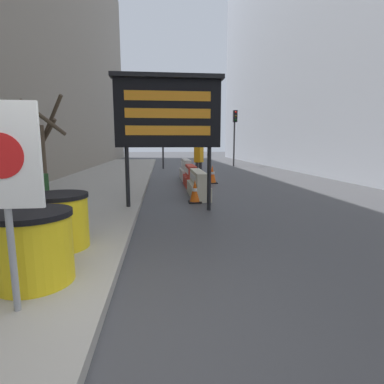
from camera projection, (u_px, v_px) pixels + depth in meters
The scene contains 14 objects.
ground_plane at pixel (101, 329), 2.72m from camera, with size 120.00×120.00×0.00m, color #3F3F42.
bare_tree at pixel (41, 144), 9.98m from camera, with size 1.70×1.83×3.18m.
barrel_drum_foreground at pixel (34, 247), 3.28m from camera, with size 0.85×0.85×0.81m.
barrel_drum_middle at pixel (60, 221), 4.41m from camera, with size 0.85×0.85×0.81m.
warning_sign at pixel (3, 170), 2.56m from camera, with size 0.65×0.08×1.89m.
message_board at pixel (168, 113), 7.10m from camera, with size 2.63×0.36×3.26m.
jersey_barrier_cream at pixel (198, 185), 9.54m from camera, with size 0.54×2.20×0.82m.
jersey_barrier_red_striped at pixel (191, 177), 11.89m from camera, with size 0.51×1.62×0.83m.
jersey_barrier_white at pixel (186, 171), 14.12m from camera, with size 0.51×2.08×0.94m.
traffic_cone_near at pixel (195, 192), 8.51m from camera, with size 0.37×0.37×0.66m.
traffic_cone_mid at pixel (212, 174), 12.71m from camera, with size 0.43×0.43×0.77m.
traffic_light_near_curb at pixel (163, 125), 19.70m from camera, with size 0.28×0.45×3.98m.
traffic_light_far_side at pixel (235, 126), 21.92m from camera, with size 0.28×0.45×4.07m.
pedestrian_worker at pixel (199, 158), 13.30m from camera, with size 0.46×0.54×1.76m.
Camera 1 is at (0.57, -2.55, 1.67)m, focal length 28.00 mm.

